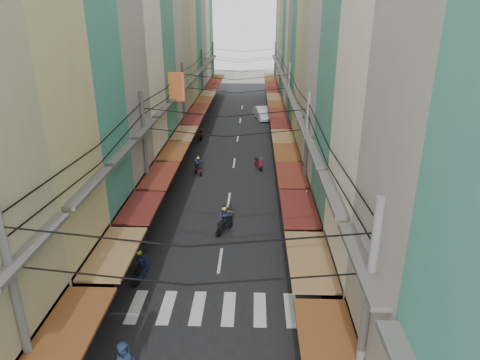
% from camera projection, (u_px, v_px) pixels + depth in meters
% --- Properties ---
extents(ground, '(160.00, 160.00, 0.00)m').
position_uv_depth(ground, '(223.00, 242.00, 24.83)').
color(ground, slate).
rests_on(ground, ground).
extents(road, '(10.00, 80.00, 0.02)m').
position_uv_depth(road, '(237.00, 144.00, 43.44)').
color(road, black).
rests_on(road, ground).
extents(sidewalk_left, '(3.00, 80.00, 0.06)m').
position_uv_depth(sidewalk_left, '(173.00, 143.00, 43.64)').
color(sidewalk_left, slate).
rests_on(sidewalk_left, ground).
extents(sidewalk_right, '(3.00, 80.00, 0.06)m').
position_uv_depth(sidewalk_right, '(301.00, 144.00, 43.22)').
color(sidewalk_right, slate).
rests_on(sidewalk_right, ground).
extents(crosswalk, '(7.55, 2.40, 0.01)m').
position_uv_depth(crosswalk, '(213.00, 308.00, 19.24)').
color(crosswalk, silver).
rests_on(crosswalk, ground).
extents(building_row_left, '(7.80, 67.67, 23.70)m').
position_uv_depth(building_row_left, '(144.00, 46.00, 36.93)').
color(building_row_left, '#B8B3A8').
rests_on(building_row_left, ground).
extents(building_row_right, '(7.80, 68.98, 22.59)m').
position_uv_depth(building_row_right, '(327.00, 51.00, 36.45)').
color(building_row_right, teal).
rests_on(building_row_right, ground).
extents(utility_poles, '(10.20, 66.13, 8.20)m').
position_uv_depth(utility_poles, '(234.00, 86.00, 36.40)').
color(utility_poles, slate).
rests_on(utility_poles, ground).
extents(white_car, '(5.72, 3.18, 1.91)m').
position_uv_depth(white_car, '(263.00, 119.00, 53.51)').
color(white_car, '#BBBBBF').
rests_on(white_car, ground).
extents(bicycle, '(1.74, 1.14, 1.12)m').
position_uv_depth(bicycle, '(338.00, 222.00, 27.27)').
color(bicycle, black).
rests_on(bicycle, ground).
extents(moving_scooters, '(6.36, 27.04, 1.80)m').
position_uv_depth(moving_scooters, '(206.00, 195.00, 29.91)').
color(moving_scooters, black).
rests_on(moving_scooters, ground).
extents(parked_scooters, '(12.64, 12.63, 1.00)m').
position_uv_depth(parked_scooters, '(288.00, 282.00, 20.33)').
color(parked_scooters, black).
rests_on(parked_scooters, ground).
extents(pedestrians, '(11.56, 26.66, 2.11)m').
position_uv_depth(pedestrians, '(162.00, 217.00, 25.63)').
color(pedestrians, black).
rests_on(pedestrians, ground).
extents(market_umbrella, '(2.42, 2.42, 2.55)m').
position_uv_depth(market_umbrella, '(349.00, 251.00, 19.58)').
color(market_umbrella, '#B2B2B7').
rests_on(market_umbrella, ground).
extents(traffic_sign, '(0.10, 0.70, 3.21)m').
position_uv_depth(traffic_sign, '(307.00, 203.00, 24.27)').
color(traffic_sign, slate).
rests_on(traffic_sign, ground).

